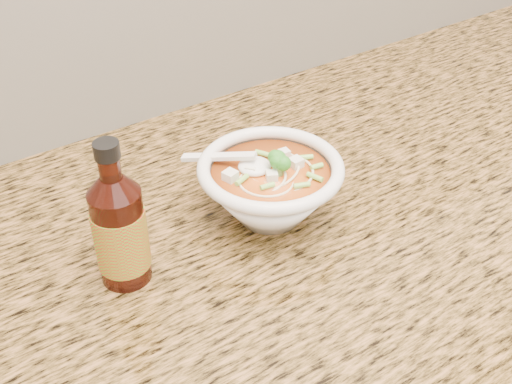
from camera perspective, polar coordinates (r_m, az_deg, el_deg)
counter_slab at (r=0.77m, az=2.47°, el=-3.79°), size 4.00×0.68×0.04m
soup_bowl at (r=0.74m, az=1.29°, el=0.30°), size 0.17×0.17×0.09m
hot_sauce_bottle at (r=0.66m, az=-12.01°, el=-3.35°), size 0.06×0.06×0.17m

